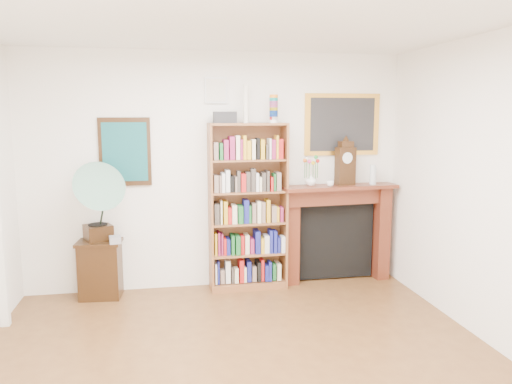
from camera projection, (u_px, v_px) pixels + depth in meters
room at (254, 212)px, 3.51m from camera, size 4.51×5.01×2.81m
teal_poster at (125, 152)px, 5.69m from camera, size 0.58×0.04×0.78m
small_picture at (216, 90)px, 5.77m from camera, size 0.26×0.04×0.30m
gilt_painting at (342, 125)px, 6.12m from camera, size 0.95×0.04×0.75m
bookshelf at (248, 197)px, 5.87m from camera, size 0.91×0.34×2.28m
side_cabinet at (100, 269)px, 5.67m from camera, size 0.51×0.39×0.66m
fireplace at (336, 224)px, 6.21m from camera, size 1.47×0.45×1.22m
gramophone at (95, 197)px, 5.45m from camera, size 0.78×0.86×0.92m
cd_stack at (115, 240)px, 5.52m from camera, size 0.14×0.14×0.08m
mantel_clock at (345, 164)px, 6.07m from camera, size 0.25×0.17×0.53m
flower_vase at (311, 180)px, 6.02m from camera, size 0.17×0.17×0.14m
teacup at (330, 184)px, 5.96m from camera, size 0.09×0.09×0.07m
bottle_left at (373, 175)px, 6.13m from camera, size 0.07×0.07×0.24m
bottle_right at (374, 176)px, 6.14m from camera, size 0.06×0.06×0.20m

